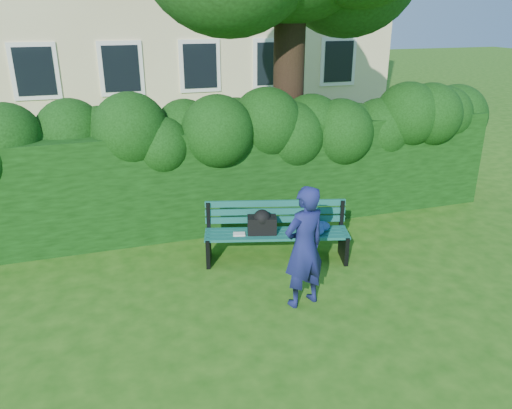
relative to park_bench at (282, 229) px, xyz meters
name	(u,v)px	position (x,y,z in m)	size (l,w,h in m)	color
ground	(269,281)	(-0.41, -0.58, -0.51)	(80.00, 80.00, 0.00)	#1F5410
hedge	(228,176)	(-0.41, 1.62, 0.39)	(10.00, 1.00, 1.80)	black
park_bench	(282,229)	(0.00, 0.00, 0.00)	(2.24, 1.11, 0.89)	#10534D
man_reading	(304,247)	(-0.18, -1.26, 0.31)	(0.60, 0.39, 1.64)	navy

